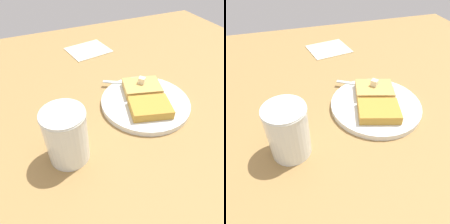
{
  "view_description": "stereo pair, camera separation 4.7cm",
  "coord_description": "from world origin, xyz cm",
  "views": [
    {
      "loc": [
        33.26,
        -22.22,
        37.89
      ],
      "look_at": [
        1.18,
        -7.93,
        6.8
      ],
      "focal_mm": 35.0,
      "sensor_mm": 36.0,
      "label": 1
    },
    {
      "loc": [
        34.88,
        -17.82,
        37.89
      ],
      "look_at": [
        1.18,
        -7.93,
        6.8
      ],
      "focal_mm": 35.0,
      "sensor_mm": 36.0,
      "label": 2
    }
  ],
  "objects": [
    {
      "name": "plate",
      "position": [
        -2.69,
        2.98,
        3.1
      ],
      "size": [
        22.24,
        22.24,
        1.38
      ],
      "color": "silver",
      "rests_on": "table_surface"
    },
    {
      "name": "toast_slice_middle",
      "position": [
        1.24,
        1.86,
        4.75
      ],
      "size": [
        9.58,
        11.05,
        2.14
      ],
      "primitive_type": "cube",
      "rotation": [
        0.0,
        0.0,
        -0.28
      ],
      "color": "#B58631",
      "rests_on": "plate"
    },
    {
      "name": "toast_slice_left",
      "position": [
        -6.61,
        4.11,
        4.75
      ],
      "size": [
        9.58,
        11.05,
        2.14
      ],
      "primitive_type": "cube",
      "rotation": [
        0.0,
        0.0,
        -0.28
      ],
      "color": "tan",
      "rests_on": "plate"
    },
    {
      "name": "syrup_jar",
      "position": [
        5.05,
        -18.84,
        7.49
      ],
      "size": [
        8.14,
        8.14,
        11.35
      ],
      "color": "#5A2B0C",
      "rests_on": "table_surface"
    },
    {
      "name": "table_surface",
      "position": [
        0.0,
        0.0,
        1.15
      ],
      "size": [
        122.99,
        122.99,
        2.3
      ],
      "primitive_type": "cube",
      "color": "olive",
      "rests_on": "ground"
    },
    {
      "name": "butter_pat_primary",
      "position": [
        -7.16,
        4.23,
        6.63
      ],
      "size": [
        2.18,
        2.16,
        1.62
      ],
      "primitive_type": "cube",
      "rotation": [
        0.0,
        0.0,
        0.72
      ],
      "color": "beige",
      "rests_on": "toast_slice_left"
    },
    {
      "name": "fork",
      "position": [
        -10.0,
        4.14,
        3.86
      ],
      "size": [
        9.4,
        14.49,
        0.36
      ],
      "color": "silver",
      "rests_on": "plate"
    },
    {
      "name": "napkin",
      "position": [
        -37.68,
        0.29,
        2.45
      ],
      "size": [
        14.24,
        15.74,
        0.3
      ],
      "primitive_type": "cube",
      "rotation": [
        0.0,
        0.0,
        0.17
      ],
      "color": "beige",
      "rests_on": "table_surface"
    }
  ]
}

